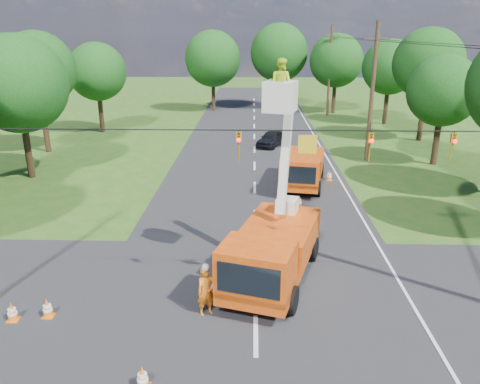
{
  "coord_description": "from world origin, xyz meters",
  "views": [
    {
      "loc": [
        -0.16,
        -12.69,
        9.27
      ],
      "look_at": [
        -0.69,
        6.69,
        2.6
      ],
      "focal_mm": 35.0,
      "sensor_mm": 36.0,
      "label": 1
    }
  ],
  "objects_px": {
    "ground_worker": "(206,291)",
    "traffic_cone_7": "(329,175)",
    "traffic_cone_3": "(299,201)",
    "tree_right_e": "(390,67)",
    "tree_right_c": "(443,91)",
    "traffic_cone_5": "(12,312)",
    "pole_right_far": "(330,70)",
    "tree_far_c": "(336,61)",
    "traffic_cone_4": "(47,308)",
    "tree_left_f": "(97,72)",
    "tree_far_b": "(279,53)",
    "traffic_cone_0": "(142,377)",
    "pole_right_mid": "(372,92)",
    "bucket_truck": "(273,240)",
    "tree_left_e": "(37,70)",
    "distant_car": "(272,138)",
    "traffic_cone_2": "(272,222)",
    "tree_right_d": "(428,64)",
    "second_truck": "(302,168)",
    "tree_left_d": "(18,84)",
    "tree_far_a": "(213,59)"
  },
  "relations": [
    {
      "from": "traffic_cone_5",
      "to": "tree_left_d",
      "type": "xyz_separation_m",
      "value": [
        -6.81,
        16.38,
        5.77
      ]
    },
    {
      "from": "second_truck",
      "to": "tree_right_e",
      "type": "bearing_deg",
      "value": 73.44
    },
    {
      "from": "traffic_cone_0",
      "to": "tree_right_c",
      "type": "xyz_separation_m",
      "value": [
        16.3,
        23.39,
        4.95
      ]
    },
    {
      "from": "tree_left_e",
      "to": "pole_right_mid",
      "type": "bearing_deg",
      "value": -4.52
    },
    {
      "from": "tree_right_e",
      "to": "tree_right_c",
      "type": "bearing_deg",
      "value": -92.15
    },
    {
      "from": "pole_right_mid",
      "to": "traffic_cone_2",
      "type": "bearing_deg",
      "value": -119.93
    },
    {
      "from": "second_truck",
      "to": "traffic_cone_0",
      "type": "xyz_separation_m",
      "value": [
        -6.05,
        -17.85,
        -0.85
      ]
    },
    {
      "from": "traffic_cone_0",
      "to": "pole_right_mid",
      "type": "relative_size",
      "value": 0.07
    },
    {
      "from": "tree_far_a",
      "to": "tree_far_b",
      "type": "xyz_separation_m",
      "value": [
        8.0,
        2.0,
        0.62
      ]
    },
    {
      "from": "distant_car",
      "to": "traffic_cone_2",
      "type": "xyz_separation_m",
      "value": [
        -0.62,
        -17.68,
        -0.3
      ]
    },
    {
      "from": "ground_worker",
      "to": "tree_right_e",
      "type": "xyz_separation_m",
      "value": [
        15.49,
        35.79,
        4.91
      ]
    },
    {
      "from": "distant_car",
      "to": "traffic_cone_4",
      "type": "xyz_separation_m",
      "value": [
        -8.56,
        -25.52,
        -0.3
      ]
    },
    {
      "from": "tree_right_e",
      "to": "tree_left_e",
      "type": "bearing_deg",
      "value": -156.98
    },
    {
      "from": "traffic_cone_3",
      "to": "tree_right_c",
      "type": "distance_m",
      "value": 15.07
    },
    {
      "from": "tree_left_d",
      "to": "tree_far_b",
      "type": "xyz_separation_m",
      "value": [
        18.0,
        30.0,
        0.68
      ]
    },
    {
      "from": "pole_right_mid",
      "to": "tree_left_f",
      "type": "bearing_deg",
      "value": 156.77
    },
    {
      "from": "bucket_truck",
      "to": "traffic_cone_4",
      "type": "distance_m",
      "value": 8.32
    },
    {
      "from": "tree_far_a",
      "to": "traffic_cone_4",
      "type": "bearing_deg",
      "value": -92.72
    },
    {
      "from": "traffic_cone_2",
      "to": "tree_right_e",
      "type": "distance_m",
      "value": 31.6
    },
    {
      "from": "distant_car",
      "to": "traffic_cone_3",
      "type": "bearing_deg",
      "value": -61.53
    },
    {
      "from": "distant_car",
      "to": "tree_far_c",
      "type": "relative_size",
      "value": 0.42
    },
    {
      "from": "tree_left_d",
      "to": "tree_right_e",
      "type": "bearing_deg",
      "value": 34.78
    },
    {
      "from": "bucket_truck",
      "to": "traffic_cone_5",
      "type": "relative_size",
      "value": 11.85
    },
    {
      "from": "tree_left_e",
      "to": "tree_left_f",
      "type": "distance_m",
      "value": 8.29
    },
    {
      "from": "traffic_cone_3",
      "to": "tree_left_e",
      "type": "xyz_separation_m",
      "value": [
        -19.23,
        12.31,
        6.13
      ]
    },
    {
      "from": "pole_right_far",
      "to": "tree_far_c",
      "type": "distance_m",
      "value": 2.43
    },
    {
      "from": "traffic_cone_5",
      "to": "tree_right_c",
      "type": "relative_size",
      "value": 0.09
    },
    {
      "from": "traffic_cone_2",
      "to": "tree_far_c",
      "type": "distance_m",
      "value": 36.79
    },
    {
      "from": "tree_far_b",
      "to": "traffic_cone_4",
      "type": "bearing_deg",
      "value": -102.34
    },
    {
      "from": "distant_car",
      "to": "tree_right_c",
      "type": "distance_m",
      "value": 13.73
    },
    {
      "from": "tree_far_c",
      "to": "pole_right_far",
      "type": "bearing_deg",
      "value": -116.57
    },
    {
      "from": "second_truck",
      "to": "tree_far_b",
      "type": "bearing_deg",
      "value": 100.08
    },
    {
      "from": "traffic_cone_2",
      "to": "tree_left_e",
      "type": "height_order",
      "value": "tree_left_e"
    },
    {
      "from": "ground_worker",
      "to": "traffic_cone_7",
      "type": "relative_size",
      "value": 2.53
    },
    {
      "from": "bucket_truck",
      "to": "tree_left_e",
      "type": "relative_size",
      "value": 0.89
    },
    {
      "from": "bucket_truck",
      "to": "tree_left_f",
      "type": "distance_m",
      "value": 32.61
    },
    {
      "from": "traffic_cone_0",
      "to": "tree_left_d",
      "type": "distance_m",
      "value": 23.47
    },
    {
      "from": "traffic_cone_4",
      "to": "tree_left_f",
      "type": "distance_m",
      "value": 32.51
    },
    {
      "from": "traffic_cone_4",
      "to": "tree_right_d",
      "type": "distance_m",
      "value": 36.2
    },
    {
      "from": "traffic_cone_0",
      "to": "traffic_cone_2",
      "type": "relative_size",
      "value": 1.0
    },
    {
      "from": "traffic_cone_3",
      "to": "traffic_cone_7",
      "type": "bearing_deg",
      "value": 63.95
    },
    {
      "from": "traffic_cone_5",
      "to": "tree_right_d",
      "type": "bearing_deg",
      "value": 50.99
    },
    {
      "from": "traffic_cone_7",
      "to": "tree_right_e",
      "type": "relative_size",
      "value": 0.08
    },
    {
      "from": "tree_left_f",
      "to": "tree_left_d",
      "type": "bearing_deg",
      "value": -90.76
    },
    {
      "from": "traffic_cone_4",
      "to": "tree_left_e",
      "type": "distance_m",
      "value": 25.82
    },
    {
      "from": "ground_worker",
      "to": "tree_left_f",
      "type": "height_order",
      "value": "tree_left_f"
    },
    {
      "from": "traffic_cone_3",
      "to": "traffic_cone_5",
      "type": "distance_m",
      "value": 15.34
    },
    {
      "from": "traffic_cone_4",
      "to": "tree_far_b",
      "type": "distance_m",
      "value": 47.66
    },
    {
      "from": "traffic_cone_2",
      "to": "tree_right_d",
      "type": "distance_m",
      "value": 25.43
    },
    {
      "from": "distant_car",
      "to": "pole_right_mid",
      "type": "xyz_separation_m",
      "value": [
        7.04,
        -4.39,
        4.44
      ]
    }
  ]
}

